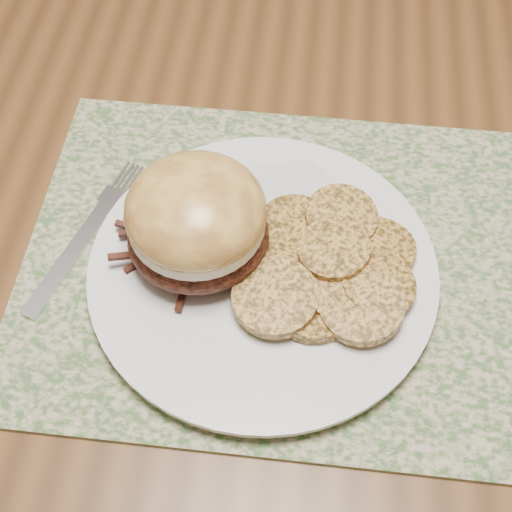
{
  "coord_description": "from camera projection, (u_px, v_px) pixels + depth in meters",
  "views": [
    {
      "loc": [
        0.2,
        -0.42,
        1.24
      ],
      "look_at": [
        0.17,
        -0.12,
        0.79
      ],
      "focal_mm": 50.0,
      "sensor_mm": 36.0,
      "label": 1
    }
  ],
  "objects": [
    {
      "name": "ground",
      "position": [
        172.0,
        437.0,
        1.27
      ],
      "size": [
        3.5,
        3.5,
        0.0
      ],
      "primitive_type": "plane",
      "color": "#51371B",
      "rests_on": "ground"
    },
    {
      "name": "dining_table",
      "position": [
        107.0,
        207.0,
        0.72
      ],
      "size": [
        1.5,
        0.9,
        0.75
      ],
      "color": "brown",
      "rests_on": "ground"
    },
    {
      "name": "placemat",
      "position": [
        299.0,
        262.0,
        0.58
      ],
      "size": [
        0.45,
        0.33,
        0.0
      ],
      "primitive_type": "cube",
      "color": "#416031",
      "rests_on": "dining_table"
    },
    {
      "name": "dinner_plate",
      "position": [
        263.0,
        271.0,
        0.57
      ],
      "size": [
        0.26,
        0.26,
        0.02
      ],
      "primitive_type": "cylinder",
      "color": "silver",
      "rests_on": "placemat"
    },
    {
      "name": "pork_sandwich",
      "position": [
        197.0,
        221.0,
        0.53
      ],
      "size": [
        0.14,
        0.13,
        0.08
      ],
      "rotation": [
        0.0,
        0.0,
        0.3
      ],
      "color": "black",
      "rests_on": "dinner_plate"
    },
    {
      "name": "roasted_potatoes",
      "position": [
        330.0,
        270.0,
        0.55
      ],
      "size": [
        0.16,
        0.17,
        0.03
      ],
      "color": "#BA8036",
      "rests_on": "dinner_plate"
    },
    {
      "name": "fork",
      "position": [
        86.0,
        234.0,
        0.59
      ],
      "size": [
        0.07,
        0.17,
        0.0
      ],
      "rotation": [
        0.0,
        0.0,
        -0.31
      ],
      "color": "silver",
      "rests_on": "placemat"
    }
  ]
}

